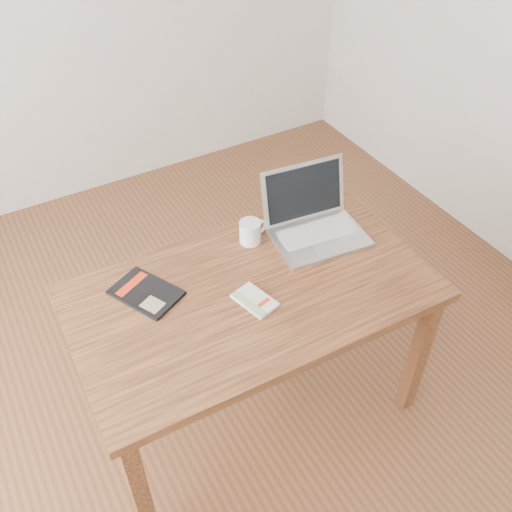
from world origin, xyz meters
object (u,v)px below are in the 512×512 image
desk (252,306)px  white_guidebook (255,300)px  black_guidebook (146,293)px  coffee_mug (251,231)px  laptop (314,221)px

desk → white_guidebook: white_guidebook is taller
black_guidebook → coffee_mug: bearing=-18.4°
white_guidebook → black_guidebook: bearing=129.6°
laptop → coffee_mug: size_ratio=3.16×
coffee_mug → black_guidebook: bearing=179.4°
laptop → desk: bearing=-150.0°
white_guidebook → coffee_mug: bearing=47.9°
desk → black_guidebook: 0.41m
desk → coffee_mug: bearing=63.1°
coffee_mug → white_guidebook: bearing=-126.0°
desk → coffee_mug: size_ratio=10.70×
coffee_mug → desk: bearing=-127.2°
white_guidebook → laptop: (0.41, 0.23, 0.05)m
black_guidebook → laptop: (0.74, -0.01, 0.05)m
white_guidebook → black_guidebook: same height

